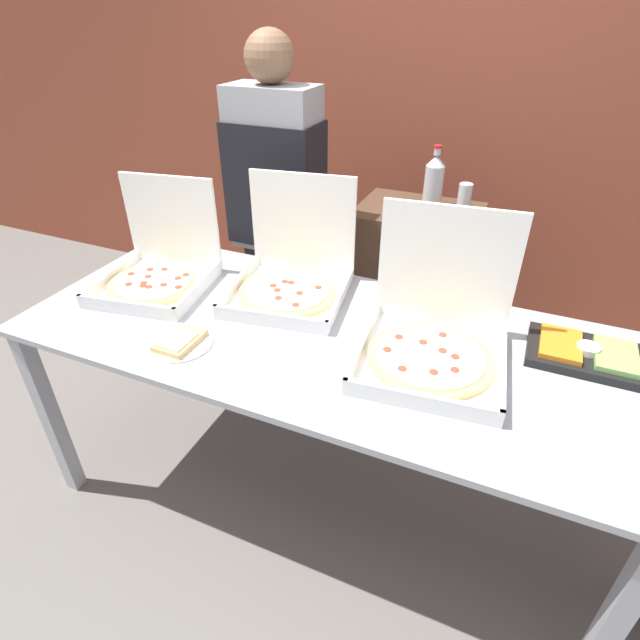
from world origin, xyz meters
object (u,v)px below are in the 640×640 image
object	(u,v)px
pizza_box_near_right	(292,275)
soda_can_silver	(465,196)
soda_bottle	(434,180)
veggie_tray	(587,354)
pizza_box_far_right	(434,335)
paper_plate_front_right	(180,342)
pizza_box_far_left	(158,268)
person_server_vest	(277,214)

from	to	relation	value
pizza_box_near_right	soda_can_silver	size ratio (longest dim) A/B	4.20
soda_bottle	veggie_tray	bearing A→B (deg)	-49.54
pizza_box_far_right	soda_can_silver	distance (m)	1.07
paper_plate_front_right	soda_bottle	xyz separation A→B (m)	(0.56, 1.33, 0.26)
pizza_box_far_left	person_server_vest	xyz separation A→B (m)	(0.25, 0.60, 0.06)
soda_bottle	person_server_vest	xyz separation A→B (m)	(-0.66, -0.40, -0.13)
pizza_box_near_right	veggie_tray	size ratio (longest dim) A/B	1.40
pizza_box_near_right	soda_can_silver	world-z (taller)	pizza_box_near_right
paper_plate_front_right	veggie_tray	xyz separation A→B (m)	(1.29, 0.47, 0.01)
veggie_tray	soda_can_silver	bearing A→B (deg)	123.36
pizza_box_near_right	paper_plate_front_right	distance (m)	0.53
soda_can_silver	veggie_tray	bearing A→B (deg)	-56.64
soda_can_silver	person_server_vest	size ratio (longest dim) A/B	0.07
veggie_tray	soda_bottle	size ratio (longest dim) A/B	1.27
person_server_vest	pizza_box_near_right	bearing A→B (deg)	123.68
pizza_box_far_right	veggie_tray	xyz separation A→B (m)	(0.48, 0.18, -0.06)
person_server_vest	paper_plate_front_right	bearing A→B (deg)	96.07
pizza_box_near_right	person_server_vest	size ratio (longest dim) A/B	0.29
pizza_box_near_right	soda_can_silver	bearing A→B (deg)	50.00
pizza_box_far_right	pizza_box_far_left	xyz separation A→B (m)	(-1.16, 0.04, -0.01)
soda_bottle	pizza_box_far_right	bearing A→B (deg)	-76.16
paper_plate_front_right	soda_can_silver	size ratio (longest dim) A/B	1.79
veggie_tray	soda_bottle	distance (m)	1.16
pizza_box_far_left	veggie_tray	distance (m)	1.65
soda_bottle	pizza_box_near_right	bearing A→B (deg)	-113.61
pizza_box_far_right	person_server_vest	world-z (taller)	person_server_vest
pizza_box_far_left	veggie_tray	bearing A→B (deg)	-4.59
pizza_box_far_left	paper_plate_front_right	xyz separation A→B (m)	(0.34, -0.33, -0.06)
pizza_box_far_left	soda_can_silver	size ratio (longest dim) A/B	3.99
soda_can_silver	person_server_vest	world-z (taller)	person_server_vest
soda_bottle	soda_can_silver	bearing A→B (deg)	7.12
pizza_box_near_right	soda_bottle	world-z (taller)	pizza_box_near_right
pizza_box_near_right	pizza_box_far_left	bearing A→B (deg)	-172.02
pizza_box_far_left	soda_can_silver	distance (m)	1.48
soda_can_silver	pizza_box_near_right	bearing A→B (deg)	-121.27
pizza_box_far_right	soda_can_silver	xyz separation A→B (m)	(-0.10, 1.06, 0.12)
pizza_box_far_left	soda_can_silver	world-z (taller)	pizza_box_far_left
pizza_box_far_right	pizza_box_near_right	xyz separation A→B (m)	(-0.62, 0.20, -0.00)
pizza_box_far_left	paper_plate_front_right	bearing A→B (deg)	-53.31
pizza_box_far_right	paper_plate_front_right	xyz separation A→B (m)	(-0.82, -0.29, -0.07)
veggie_tray	pizza_box_far_right	bearing A→B (deg)	-159.38
pizza_box_far_left	veggie_tray	xyz separation A→B (m)	(1.64, 0.14, -0.05)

